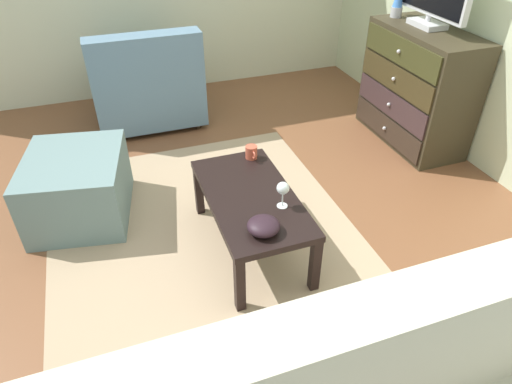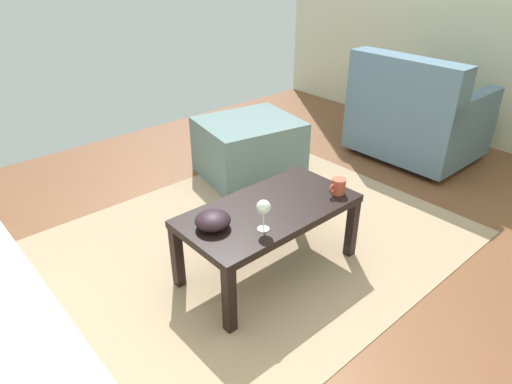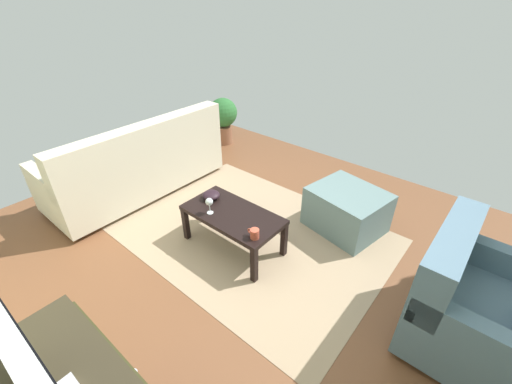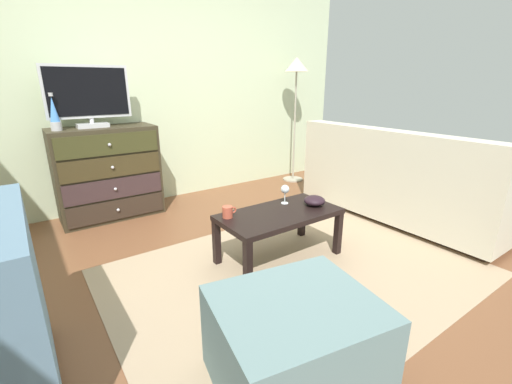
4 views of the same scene
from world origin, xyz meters
The scene contains 9 objects.
ground_plane centered at (0.00, 0.00, -0.03)m, with size 5.40×4.65×0.05m, color brown.
area_rug centered at (0.20, -0.20, 0.00)m, with size 2.60×1.90×0.01m, color tan.
dresser centered at (-0.62, 1.77, 0.46)m, with size 0.97×0.49×0.93m.
coffee_table centered at (0.23, 0.05, 0.34)m, with size 0.94×0.49×0.40m.
wine_glass centered at (0.38, 0.18, 0.51)m, with size 0.07×0.07×0.16m.
mug centered at (-0.15, 0.19, 0.44)m, with size 0.11×0.08×0.08m.
bowl_decorative centered at (0.55, 0.01, 0.43)m, with size 0.17×0.17×0.08m, color black.
armchair centered at (-1.69, -0.26, 0.35)m, with size 0.80×0.92×0.86m.
ottoman centered at (-0.46, -0.91, 0.22)m, with size 0.70×0.60×0.44m, color slate.
Camera 1 is at (2.20, -0.62, 1.92)m, focal length 31.64 mm.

